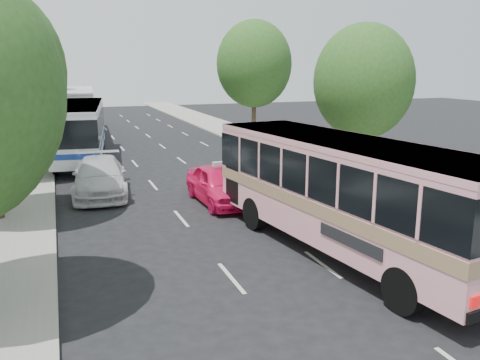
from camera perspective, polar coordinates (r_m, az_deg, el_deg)
name	(u,v)px	position (r m, az deg, el deg)	size (l,w,h in m)	color
ground	(266,246)	(16.89, 2.93, -7.46)	(120.00, 120.00, 0.00)	black
sidewalk_left	(20,158)	(35.13, -23.43, 2.31)	(4.00, 90.00, 0.15)	#9E998E
sidewalk_right	(267,144)	(38.02, 3.05, 4.06)	(4.00, 90.00, 0.12)	#9E998E
tree_left_d	(13,68)	(36.59, -24.09, 11.41)	(5.52, 5.52, 8.60)	#38281E
tree_left_e	(21,57)	(44.58, -23.40, 12.56)	(6.30, 6.30, 9.82)	#38281E
tree_left_f	(24,63)	(52.58, -23.13, 12.00)	(5.88, 5.88, 9.16)	#38281E
tree_right_near	(366,78)	(27.06, 13.94, 11.09)	(5.10, 5.10, 7.95)	#38281E
tree_right_far	(255,61)	(41.44, 1.73, 13.21)	(6.00, 6.00, 9.35)	#38281E
pink_bus	(344,184)	(15.97, 11.65, -0.45)	(4.41, 11.65, 3.63)	#FFA4B1
pink_taxi	(219,185)	(21.83, -2.35, -0.51)	(1.93, 4.80, 1.63)	#FA155F
white_pickup	(100,177)	(24.15, -15.46, 0.36)	(2.33, 5.74, 1.66)	silver
tour_coach_front	(80,127)	(32.82, -17.51, 5.71)	(3.86, 11.98, 3.52)	white
tour_coach_rear	(76,108)	(45.01, -17.89, 7.72)	(3.54, 12.99, 3.85)	white
taxi_roof_sign	(219,164)	(21.64, -2.37, 1.82)	(0.55, 0.18, 0.18)	silver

